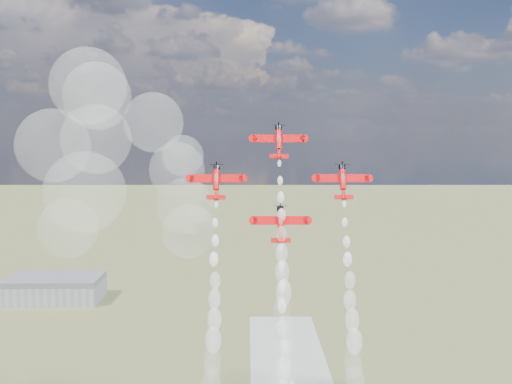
{
  "coord_description": "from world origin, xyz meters",
  "views": [
    {
      "loc": [
        -16.0,
        -135.02,
        90.94
      ],
      "look_at": [
        -13.86,
        16.13,
        75.35
      ],
      "focal_mm": 42.0,
      "sensor_mm": 36.0,
      "label": 1
    }
  ],
  "objects": [
    {
      "name": "plane_lead",
      "position": [
        -7.86,
        21.03,
        88.19
      ],
      "size": [
        13.5,
        6.8,
        8.94
      ],
      "rotation": [
        1.11,
        0.0,
        0.0
      ],
      "color": "red",
      "rests_on": "ground"
    },
    {
      "name": "smoke_trail_lead",
      "position": [
        -7.9,
        -0.23,
        45.55
      ],
      "size": [
        5.72,
        26.96,
        50.19
      ],
      "color": "white",
      "rests_on": "plane_lead"
    },
    {
      "name": "plane_slot",
      "position": [
        -7.86,
        10.99,
        68.06
      ],
      "size": [
        13.5,
        6.8,
        8.94
      ],
      "rotation": [
        1.11,
        0.0,
        0.0
      ],
      "color": "red",
      "rests_on": "ground"
    },
    {
      "name": "smoke_trail_left",
      "position": [
        -24.12,
        -5.3,
        35.59
      ],
      "size": [
        5.24,
        26.96,
        50.23
      ],
      "color": "white",
      "rests_on": "plane_left"
    },
    {
      "name": "plane_left",
      "position": [
        -23.93,
        16.01,
        78.12
      ],
      "size": [
        13.5,
        6.8,
        8.94
      ],
      "rotation": [
        1.11,
        0.0,
        0.0
      ],
      "color": "red",
      "rests_on": "ground"
    },
    {
      "name": "drifted_smoke_cloud",
      "position": [
        -52.75,
        24.0,
        83.49
      ],
      "size": [
        56.04,
        39.75,
        55.91
      ],
      "color": "white",
      "rests_on": "ground"
    },
    {
      "name": "hangar",
      "position": [
        -120.0,
        180.0,
        6.5
      ],
      "size": [
        50.0,
        28.0,
        13.0
      ],
      "color": "gray",
      "rests_on": "ground"
    },
    {
      "name": "smoke_trail_right",
      "position": [
        8.19,
        -5.39,
        35.91
      ],
      "size": [
        5.23,
        26.97,
        49.37
      ],
      "color": "white",
      "rests_on": "plane_right"
    },
    {
      "name": "plane_right",
      "position": [
        8.2,
        16.01,
        78.12
      ],
      "size": [
        13.5,
        6.8,
        8.94
      ],
      "rotation": [
        1.11,
        0.0,
        0.0
      ],
      "color": "red",
      "rests_on": "ground"
    }
  ]
}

